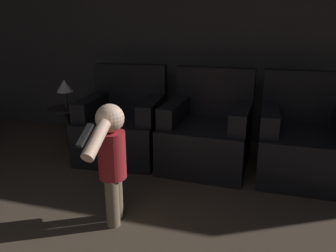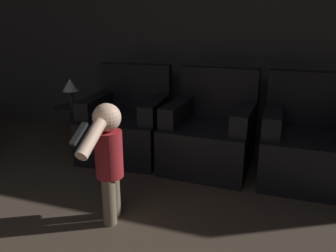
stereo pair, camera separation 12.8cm
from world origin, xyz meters
name	(u,v)px [view 1 (the left image)]	position (x,y,z in m)	size (l,w,h in m)	color
wall_back	(205,34)	(0.00, 4.50, 1.30)	(8.40, 0.05, 2.60)	#33302D
armchair_left	(124,125)	(-0.73, 3.68, 0.34)	(0.92, 0.98, 0.98)	black
armchair_middle	(208,133)	(0.21, 3.68, 0.34)	(0.87, 0.94, 0.98)	black
armchair_right	(304,141)	(1.15, 3.68, 0.34)	(0.84, 0.91, 0.98)	black
person_toddler	(111,156)	(-0.27, 2.40, 0.53)	(0.20, 0.61, 0.90)	brown
side_table	(67,115)	(-1.41, 3.62, 0.41)	(0.43, 0.43, 0.51)	black
lamp	(65,86)	(-1.41, 3.62, 0.75)	(0.18, 0.18, 0.32)	#262626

